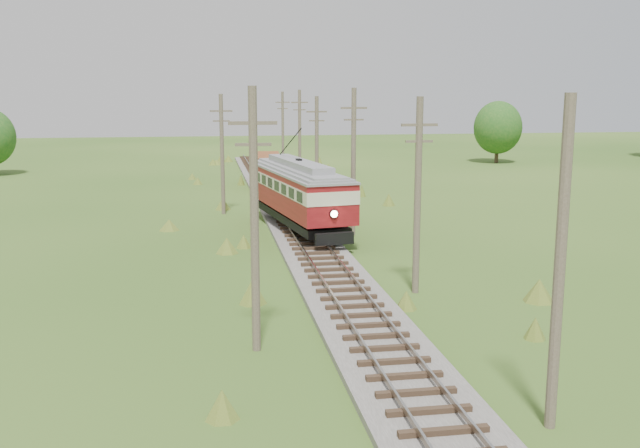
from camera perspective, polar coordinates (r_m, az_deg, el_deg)
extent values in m
cube|color=#605B54|center=(46.67, -1.97, -0.13)|extent=(3.60, 96.00, 0.25)
cube|color=#726659|center=(46.52, -2.85, 0.28)|extent=(0.08, 96.00, 0.17)
cube|color=#726659|center=(46.70, -1.10, 0.33)|extent=(0.08, 96.00, 0.17)
cube|color=#2D2116|center=(46.63, -1.97, 0.12)|extent=(2.40, 96.00, 0.16)
cube|color=black|center=(44.75, -1.68, 0.61)|extent=(4.42, 12.16, 0.49)
cube|color=maroon|center=(44.57, -1.69, 1.97)|extent=(5.04, 13.25, 1.19)
cube|color=beige|center=(44.44, -1.69, 3.21)|extent=(5.08, 13.32, 0.75)
cube|color=black|center=(44.44, -1.69, 3.21)|extent=(5.01, 12.75, 0.59)
cube|color=maroon|center=(44.37, -1.70, 3.90)|extent=(5.04, 13.25, 0.32)
cube|color=gray|center=(44.33, -1.70, 4.35)|extent=(5.12, 13.39, 0.41)
cube|color=gray|center=(44.29, -1.70, 4.83)|extent=(2.88, 9.80, 0.43)
sphere|color=#FFF2BF|center=(38.40, 1.13, 0.81)|extent=(0.39, 0.39, 0.39)
cylinder|color=black|center=(46.04, -2.41, 6.56)|extent=(0.86, 4.97, 2.08)
cylinder|color=black|center=(39.93, -0.76, -0.70)|extent=(0.26, 0.87, 0.86)
cylinder|color=black|center=(40.44, 1.42, -0.56)|extent=(0.26, 0.87, 0.86)
cylinder|color=black|center=(49.20, -4.23, 1.43)|extent=(0.26, 0.87, 0.86)
cylinder|color=black|center=(49.61, -2.42, 1.53)|extent=(0.26, 0.87, 0.86)
cube|color=black|center=(66.87, -4.24, 3.78)|extent=(2.31, 6.56, 0.45)
cube|color=brown|center=(66.75, -4.26, 4.73)|extent=(2.82, 7.31, 1.79)
cube|color=brown|center=(66.66, -4.27, 5.54)|extent=(2.88, 7.45, 0.11)
cylinder|color=black|center=(64.72, -4.80, 3.58)|extent=(0.16, 0.72, 0.72)
cylinder|color=black|center=(64.75, -3.61, 3.60)|extent=(0.16, 0.72, 0.72)
cylinder|color=black|center=(68.99, -4.84, 4.02)|extent=(0.16, 0.72, 0.72)
cylinder|color=black|center=(69.01, -3.72, 4.04)|extent=(0.16, 0.72, 0.72)
cone|color=gray|center=(63.34, -0.37, 3.25)|extent=(3.63, 3.63, 1.36)
cone|color=gray|center=(62.41, 0.62, 2.87)|extent=(2.04, 2.04, 0.79)
cylinder|color=brown|center=(19.25, 18.63, -3.29)|extent=(0.30, 0.30, 8.80)
cylinder|color=brown|center=(31.19, 7.82, 2.16)|extent=(0.30, 0.30, 8.60)
cube|color=brown|center=(30.89, 7.96, 7.86)|extent=(1.60, 0.12, 0.12)
cube|color=brown|center=(30.93, 7.93, 6.56)|extent=(1.20, 0.10, 0.10)
cylinder|color=brown|center=(43.64, 2.69, 4.92)|extent=(0.30, 0.30, 9.00)
cube|color=brown|center=(43.43, 2.73, 9.26)|extent=(1.60, 0.12, 0.12)
cube|color=brown|center=(43.46, 2.72, 8.34)|extent=(1.20, 0.10, 0.10)
cylinder|color=brown|center=(56.36, -0.26, 5.92)|extent=(0.30, 0.30, 8.40)
cube|color=brown|center=(56.19, -0.26, 8.97)|extent=(1.60, 0.12, 0.12)
cube|color=brown|center=(56.22, -0.26, 8.26)|extent=(1.20, 0.10, 0.10)
cylinder|color=brown|center=(69.23, -1.63, 7.01)|extent=(0.30, 0.30, 8.90)
cube|color=brown|center=(69.10, -1.65, 9.70)|extent=(1.60, 0.12, 0.12)
cube|color=brown|center=(69.12, -1.64, 9.12)|extent=(1.20, 0.10, 0.10)
cylinder|color=brown|center=(82.09, -3.00, 7.50)|extent=(0.30, 0.30, 8.70)
cube|color=brown|center=(81.98, -3.02, 9.70)|extent=(1.60, 0.12, 0.12)
cube|color=brown|center=(82.00, -3.01, 9.21)|extent=(1.20, 0.10, 0.10)
cylinder|color=brown|center=(23.93, -5.26, 0.13)|extent=(0.30, 0.30, 9.00)
cube|color=brown|center=(23.55, -5.40, 8.05)|extent=(1.60, 0.12, 0.12)
cube|color=brown|center=(23.59, -5.37, 6.35)|extent=(1.20, 0.10, 0.10)
cylinder|color=brown|center=(51.69, -7.83, 5.51)|extent=(0.30, 0.30, 8.60)
cube|color=brown|center=(51.51, -7.92, 8.94)|extent=(1.60, 0.12, 0.12)
cube|color=brown|center=(51.54, -7.90, 8.17)|extent=(1.20, 0.10, 0.10)
cylinder|color=#38281C|center=(91.15, 13.95, 5.57)|extent=(0.50, 0.50, 2.52)
ellipsoid|color=#19531B|center=(90.94, 14.04, 7.50)|extent=(5.88, 5.88, 6.47)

